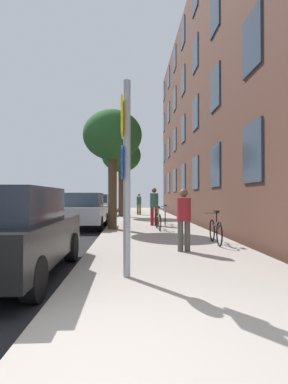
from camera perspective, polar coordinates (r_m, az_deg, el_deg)
ground_plane at (r=17.73m, az=-10.67°, el=-5.62°), size 41.80×41.80×0.00m
road_asphalt at (r=18.14m, az=-17.28°, el=-5.47°), size 7.00×38.00×0.01m
sidewalk at (r=17.58m, az=0.75°, el=-5.48°), size 4.20×38.00×0.12m
building_facade at (r=18.13m, az=9.38°, el=15.74°), size 0.56×27.00×13.28m
sign_post at (r=5.07m, az=-3.54°, el=4.91°), size 0.16×0.60×3.32m
traffic_light at (r=26.83m, az=-3.93°, el=1.00°), size 0.43×0.24×3.25m
tree_near at (r=12.78m, az=-6.02°, el=10.40°), size 2.46×2.46×4.97m
tree_far at (r=20.60m, az=-4.36°, el=6.78°), size 2.67×2.67×5.30m
bicycle_0 at (r=8.85m, az=13.47°, el=-7.17°), size 0.42×1.63×0.96m
bicycle_1 at (r=12.27m, az=2.72°, el=-5.43°), size 0.42×1.73×0.96m
bicycle_2 at (r=14.56m, az=4.06°, el=-4.71°), size 0.42×1.70×0.96m
pedestrian_0 at (r=7.44m, az=7.60°, el=-4.48°), size 0.45×0.45×1.54m
pedestrian_1 at (r=13.99m, az=1.95°, el=-2.29°), size 0.56×0.56×1.76m
pedestrian_2 at (r=22.46m, az=-0.97°, el=-2.02°), size 0.48×0.48×1.59m
car_0 at (r=5.88m, az=-24.31°, el=-6.90°), size 1.89×4.09×1.62m
car_1 at (r=13.94m, az=-11.26°, el=-3.44°), size 1.88×4.07×1.62m
car_2 at (r=22.23m, az=-8.75°, el=-2.49°), size 1.89×4.40×1.62m
car_3 at (r=30.55m, az=-7.40°, el=-2.06°), size 1.98×4.29×1.62m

